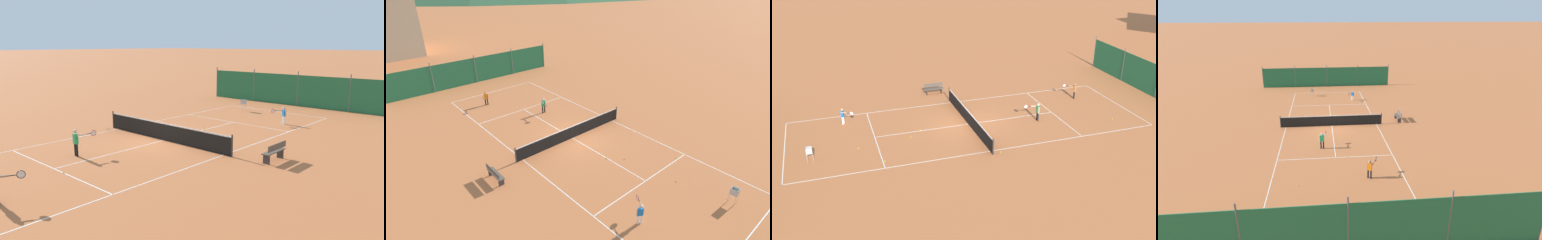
# 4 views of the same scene
# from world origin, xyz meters

# --- Properties ---
(ground_plane) EXTENTS (600.00, 600.00, 0.00)m
(ground_plane) POSITION_xyz_m (0.00, 0.00, 0.00)
(ground_plane) COLOR #BC6638
(court_line_markings) EXTENTS (8.25, 23.85, 0.01)m
(court_line_markings) POSITION_xyz_m (0.00, 0.00, 0.00)
(court_line_markings) COLOR white
(court_line_markings) RESTS_ON ground
(tennis_net) EXTENTS (9.18, 0.08, 1.06)m
(tennis_net) POSITION_xyz_m (0.00, 0.00, 0.50)
(tennis_net) COLOR #2D2D2D
(tennis_net) RESTS_ON ground
(windscreen_fence_far) EXTENTS (17.28, 0.08, 2.90)m
(windscreen_fence_far) POSITION_xyz_m (-0.00, 15.50, 1.31)
(windscreen_fence_far) COLOR #236B42
(windscreen_fence_far) RESTS_ON ground
(player_near_baseline) EXTENTS (0.73, 0.84, 1.13)m
(player_near_baseline) POSITION_xyz_m (-2.75, -8.10, 0.66)
(player_near_baseline) COLOR white
(player_near_baseline) RESTS_ON ground
(player_far_service) EXTENTS (0.77, 0.89, 1.22)m
(player_far_service) POSITION_xyz_m (-1.95, 9.35, 0.71)
(player_far_service) COLOR black
(player_far_service) RESTS_ON ground
(player_far_baseline) EXTENTS (0.56, 1.02, 1.28)m
(player_far_baseline) POSITION_xyz_m (0.91, 4.73, 0.75)
(player_far_baseline) COLOR black
(player_far_baseline) RESTS_ON ground
(tennis_ball_by_net_left) EXTENTS (0.07, 0.07, 0.07)m
(tennis_ball_by_net_left) POSITION_xyz_m (-0.78, 6.40, 0.03)
(tennis_ball_by_net_left) COLOR #CCE033
(tennis_ball_by_net_left) RESTS_ON ground
(tennis_ball_alley_left) EXTENTS (0.07, 0.07, 0.07)m
(tennis_ball_alley_left) POSITION_xyz_m (-0.02, -3.37, 0.03)
(tennis_ball_alley_left) COLOR #CCE033
(tennis_ball_alley_left) RESTS_ON ground
(tennis_ball_near_corner) EXTENTS (0.07, 0.07, 0.07)m
(tennis_ball_near_corner) POSITION_xyz_m (2.48, 9.84, 0.03)
(tennis_ball_near_corner) COLOR #CCE033
(tennis_ball_near_corner) RESTS_ON ground
(tennis_ball_far_corner) EXTENTS (0.07, 0.07, 0.07)m
(tennis_ball_far_corner) POSITION_xyz_m (3.36, -6.30, 0.03)
(tennis_ball_far_corner) COLOR #CCE033
(tennis_ball_far_corner) RESTS_ON ground
(tennis_ball_service_box) EXTENTS (0.07, 0.07, 0.07)m
(tennis_ball_service_box) POSITION_xyz_m (0.78, -4.20, 0.03)
(tennis_ball_service_box) COLOR #CCE033
(tennis_ball_service_box) RESTS_ON ground
(tennis_ball_mid_court) EXTENTS (0.07, 0.07, 0.07)m
(tennis_ball_mid_court) POSITION_xyz_m (4.46, 0.52, 0.03)
(tennis_ball_mid_court) COLOR #CCE033
(tennis_ball_mid_court) RESTS_ON ground
(tennis_ball_alley_right) EXTENTS (0.07, 0.07, 0.07)m
(tennis_ball_alley_right) POSITION_xyz_m (1.27, -7.58, 0.03)
(tennis_ball_alley_right) COLOR #CCE033
(tennis_ball_alley_right) RESTS_ON ground
(ball_hopper) EXTENTS (0.36, 0.36, 0.89)m
(ball_hopper) POSITION_xyz_m (1.93, -10.41, 0.66)
(ball_hopper) COLOR #B7B7BC
(ball_hopper) RESTS_ON ground
(courtside_bench) EXTENTS (0.36, 1.50, 0.84)m
(courtside_bench) POSITION_xyz_m (-6.34, -0.75, 0.45)
(courtside_bench) COLOR #51473D
(courtside_bench) RESTS_ON ground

